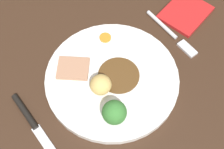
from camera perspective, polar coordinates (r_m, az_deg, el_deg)
dining_table at (r=68.44cm, az=-2.15°, el=-0.91°), size 120.00×84.00×3.60cm
dinner_plate at (r=65.64cm, az=-0.00°, el=-0.74°), size 27.21×27.21×1.40cm
gravy_pool at (r=65.08cm, az=1.21°, el=-0.12°), size 8.44×8.44×0.30cm
meat_slice_main at (r=66.07cm, az=-6.89°, el=1.09°), size 8.17×8.14×0.80cm
roast_potato_left at (r=62.01cm, az=-2.01°, el=-1.81°), size 5.10×5.09×3.90cm
carrot_coin_front at (r=70.14cm, az=-1.20°, el=6.54°), size 2.50×2.50×0.44cm
broccoli_floret at (r=58.49cm, az=0.42°, el=-6.73°), size 4.61×4.61×5.20cm
fork at (r=73.44cm, az=10.56°, el=7.01°), size 2.19×15.30×0.90cm
knife at (r=63.42cm, az=-13.67°, el=-8.64°), size 2.38×18.55×1.20cm
folded_napkin at (r=77.93cm, az=12.99°, el=10.50°), size 12.36×10.73×0.80cm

